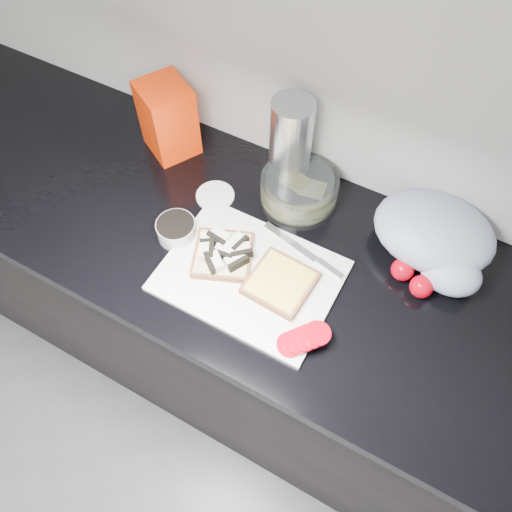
{
  "coord_description": "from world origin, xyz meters",
  "views": [
    {
      "loc": [
        0.28,
        0.6,
        1.91
      ],
      "look_at": [
        -0.02,
        1.14,
        0.95
      ],
      "focal_mm": 35.0,
      "sensor_mm": 36.0,
      "label": 1
    }
  ],
  "objects_px": {
    "cutting_board": "(250,276)",
    "steel_canister": "(290,144)",
    "bread_bag": "(168,119)",
    "glass_bowl": "(299,190)"
  },
  "relations": [
    {
      "from": "cutting_board",
      "to": "glass_bowl",
      "type": "xyz_separation_m",
      "value": [
        -0.0,
        0.26,
        0.03
      ]
    },
    {
      "from": "cutting_board",
      "to": "steel_canister",
      "type": "xyz_separation_m",
      "value": [
        -0.06,
        0.32,
        0.12
      ]
    },
    {
      "from": "bread_bag",
      "to": "steel_canister",
      "type": "bearing_deg",
      "value": 37.65
    },
    {
      "from": "cutting_board",
      "to": "bread_bag",
      "type": "xyz_separation_m",
      "value": [
        -0.4,
        0.27,
        0.1
      ]
    },
    {
      "from": "bread_bag",
      "to": "steel_canister",
      "type": "xyz_separation_m",
      "value": [
        0.34,
        0.05,
        0.02
      ]
    },
    {
      "from": "cutting_board",
      "to": "glass_bowl",
      "type": "height_order",
      "value": "glass_bowl"
    },
    {
      "from": "cutting_board",
      "to": "steel_canister",
      "type": "bearing_deg",
      "value": 100.79
    },
    {
      "from": "cutting_board",
      "to": "bread_bag",
      "type": "bearing_deg",
      "value": 145.95
    },
    {
      "from": "glass_bowl",
      "to": "bread_bag",
      "type": "bearing_deg",
      "value": 179.13
    },
    {
      "from": "bread_bag",
      "to": "steel_canister",
      "type": "distance_m",
      "value": 0.34
    }
  ]
}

